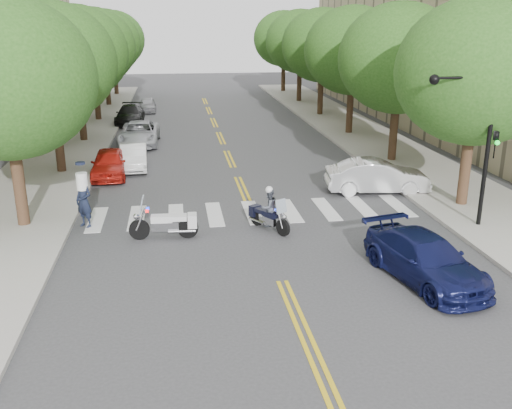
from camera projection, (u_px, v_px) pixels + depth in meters
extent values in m
plane|color=#38383A|center=(282.00, 281.00, 17.17)|extent=(140.00, 140.00, 0.00)
cube|color=#9E9991|center=(73.00, 141.00, 36.55)|extent=(5.00, 60.00, 0.15)
cube|color=#9E9991|center=(358.00, 133.00, 39.13)|extent=(5.00, 60.00, 0.15)
cylinder|color=#382316|center=(19.00, 185.00, 21.10)|extent=(0.44, 0.44, 3.32)
ellipsoid|color=#214F16|center=(5.00, 78.00, 19.89)|extent=(6.40, 6.40, 5.76)
cylinder|color=#382316|center=(59.00, 142.00, 28.63)|extent=(0.44, 0.44, 3.32)
ellipsoid|color=#214F16|center=(50.00, 62.00, 27.42)|extent=(6.40, 6.40, 5.76)
cylinder|color=#382316|center=(82.00, 116.00, 36.16)|extent=(0.44, 0.44, 3.32)
ellipsoid|color=#214F16|center=(76.00, 53.00, 34.95)|extent=(6.40, 6.40, 5.76)
cylinder|color=#382316|center=(97.00, 99.00, 43.69)|extent=(0.44, 0.44, 3.32)
ellipsoid|color=#214F16|center=(93.00, 47.00, 42.48)|extent=(6.40, 6.40, 5.76)
cylinder|color=#382316|center=(108.00, 88.00, 51.21)|extent=(0.44, 0.44, 3.32)
ellipsoid|color=#214F16|center=(104.00, 43.00, 50.00)|extent=(6.40, 6.40, 5.76)
cylinder|color=#382316|center=(116.00, 79.00, 58.74)|extent=(0.44, 0.44, 3.32)
ellipsoid|color=#214F16|center=(113.00, 39.00, 57.53)|extent=(6.40, 6.40, 5.76)
cylinder|color=#382316|center=(465.00, 168.00, 23.49)|extent=(0.44, 0.44, 3.32)
ellipsoid|color=#214F16|center=(477.00, 72.00, 22.28)|extent=(6.40, 6.40, 5.76)
cylinder|color=#382316|center=(393.00, 132.00, 31.02)|extent=(0.44, 0.44, 3.32)
ellipsoid|color=#214F16|center=(399.00, 58.00, 29.81)|extent=(6.40, 6.40, 5.76)
cylinder|color=#382316|center=(350.00, 110.00, 38.55)|extent=(0.44, 0.44, 3.32)
ellipsoid|color=#214F16|center=(353.00, 50.00, 37.34)|extent=(6.40, 6.40, 5.76)
cylinder|color=#382316|center=(320.00, 95.00, 46.08)|extent=(0.44, 0.44, 3.32)
ellipsoid|color=#214F16|center=(322.00, 45.00, 44.87)|extent=(6.40, 6.40, 5.76)
cylinder|color=#382316|center=(299.00, 84.00, 53.60)|extent=(0.44, 0.44, 3.32)
ellipsoid|color=#214F16|center=(300.00, 41.00, 52.39)|extent=(6.40, 6.40, 5.76)
cylinder|color=#382316|center=(283.00, 76.00, 61.13)|extent=(0.44, 0.44, 3.32)
ellipsoid|color=#214F16|center=(284.00, 39.00, 59.92)|extent=(6.40, 6.40, 5.76)
cylinder|color=black|center=(488.00, 150.00, 20.64)|extent=(0.16, 0.16, 6.00)
cylinder|color=black|center=(465.00, 78.00, 19.67)|extent=(2.40, 0.10, 0.10)
sphere|color=black|center=(434.00, 80.00, 19.54)|extent=(0.36, 0.36, 0.36)
imported|color=black|center=(495.00, 145.00, 20.61)|extent=(0.16, 0.20, 1.00)
sphere|color=#0CCC26|center=(497.00, 143.00, 20.44)|extent=(0.18, 0.18, 0.18)
cylinder|color=black|center=(283.00, 228.00, 20.68)|extent=(0.44, 0.60, 0.63)
cylinder|color=black|center=(257.00, 217.00, 21.76)|extent=(0.47, 0.62, 0.63)
cube|color=silver|center=(269.00, 220.00, 21.22)|extent=(0.68, 0.86, 0.30)
cube|color=black|center=(271.00, 214.00, 21.08)|extent=(0.62, 0.72, 0.20)
cube|color=black|center=(262.00, 210.00, 21.45)|extent=(0.58, 0.63, 0.15)
cube|color=black|center=(255.00, 210.00, 21.79)|extent=(0.49, 0.45, 0.42)
cube|color=#8C99A5|center=(281.00, 206.00, 20.52)|extent=(0.47, 0.36, 0.50)
cube|color=red|center=(280.00, 209.00, 20.75)|extent=(0.13, 0.13, 0.07)
cube|color=#0C26E5|center=(276.00, 210.00, 20.62)|extent=(0.13, 0.13, 0.07)
imported|color=#474C56|center=(269.00, 207.00, 21.07)|extent=(0.89, 0.84, 1.45)
sphere|color=silver|center=(269.00, 190.00, 20.86)|extent=(0.28, 0.28, 0.28)
cylinder|color=black|center=(139.00, 230.00, 20.34)|extent=(0.74, 0.18, 0.74)
cylinder|color=black|center=(188.00, 228.00, 20.51)|extent=(0.74, 0.22, 0.74)
cube|color=silver|center=(165.00, 226.00, 20.39)|extent=(0.99, 0.39, 0.35)
cube|color=silver|center=(162.00, 219.00, 20.30)|extent=(0.77, 0.42, 0.24)
cube|color=silver|center=(178.00, 217.00, 20.35)|extent=(0.61, 0.46, 0.17)
cube|color=silver|center=(192.00, 220.00, 20.44)|extent=(0.34, 0.49, 0.49)
cube|color=#8C99A5|center=(142.00, 205.00, 20.07)|extent=(0.19, 0.55, 0.59)
cube|color=red|center=(147.00, 211.00, 20.02)|extent=(0.11, 0.11, 0.09)
cube|color=#0C26E5|center=(148.00, 209.00, 20.27)|extent=(0.11, 0.11, 0.09)
imported|color=black|center=(84.00, 201.00, 21.39)|extent=(0.88, 0.85, 2.03)
imported|color=silver|center=(377.00, 176.00, 25.74)|extent=(4.76, 2.12, 1.52)
imported|color=#0F133F|center=(425.00, 259.00, 17.06)|extent=(2.92, 5.05, 1.38)
imported|color=red|center=(109.00, 163.00, 28.33)|extent=(1.73, 4.14, 1.40)
imported|color=silver|center=(134.00, 157.00, 29.91)|extent=(1.50, 3.92, 1.27)
imported|color=#A1A2A8|center=(139.00, 134.00, 35.59)|extent=(2.54, 5.22, 1.43)
imported|color=black|center=(130.00, 114.00, 42.92)|extent=(2.14, 4.78, 1.36)
imported|color=gray|center=(147.00, 105.00, 48.27)|extent=(1.44, 3.56, 1.21)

